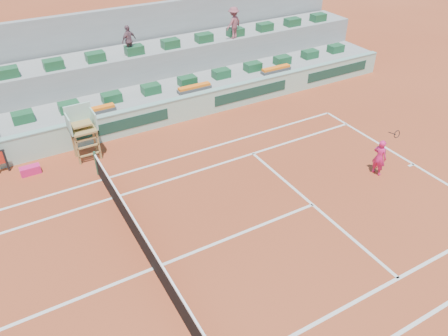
% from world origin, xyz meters
% --- Properties ---
extents(ground, '(90.00, 90.00, 0.00)m').
position_xyz_m(ground, '(0.00, 0.00, 0.00)').
color(ground, '#92371C').
rests_on(ground, ground).
extents(seating_tier_lower, '(36.00, 4.00, 1.20)m').
position_xyz_m(seating_tier_lower, '(0.00, 10.70, 0.60)').
color(seating_tier_lower, gray).
rests_on(seating_tier_lower, ground).
extents(seating_tier_upper, '(36.00, 2.40, 2.60)m').
position_xyz_m(seating_tier_upper, '(0.00, 12.30, 1.30)').
color(seating_tier_upper, gray).
rests_on(seating_tier_upper, ground).
extents(stadium_back_wall, '(36.00, 0.40, 4.40)m').
position_xyz_m(stadium_back_wall, '(0.00, 13.90, 2.20)').
color(stadium_back_wall, gray).
rests_on(stadium_back_wall, ground).
extents(player_bag, '(0.79, 0.35, 0.35)m').
position_xyz_m(player_bag, '(-2.40, 7.36, 0.18)').
color(player_bag, '#D61C62').
rests_on(player_bag, ground).
extents(spectator_mid, '(0.96, 0.70, 1.51)m').
position_xyz_m(spectator_mid, '(3.77, 11.66, 3.36)').
color(spectator_mid, '#7A515B').
rests_on(spectator_mid, seating_tier_upper).
extents(spectator_right, '(1.25, 0.99, 1.70)m').
position_xyz_m(spectator_right, '(9.70, 11.42, 3.45)').
color(spectator_right, '#8D464E').
rests_on(spectator_right, seating_tier_upper).
extents(court_lines, '(23.89, 11.09, 0.01)m').
position_xyz_m(court_lines, '(0.00, 0.00, 0.01)').
color(court_lines, silver).
rests_on(court_lines, ground).
extents(tennis_net, '(0.10, 11.97, 1.10)m').
position_xyz_m(tennis_net, '(0.00, 0.00, 0.53)').
color(tennis_net, black).
rests_on(tennis_net, ground).
extents(advertising_hoarding, '(36.00, 0.34, 1.26)m').
position_xyz_m(advertising_hoarding, '(0.02, 8.50, 0.63)').
color(advertising_hoarding, '#9FC8B0').
rests_on(advertising_hoarding, ground).
extents(umpire_chair, '(1.10, 0.90, 2.40)m').
position_xyz_m(umpire_chair, '(0.00, 7.50, 1.54)').
color(umpire_chair, olive).
rests_on(umpire_chair, ground).
extents(seat_row_lower, '(32.90, 0.60, 0.44)m').
position_xyz_m(seat_row_lower, '(0.00, 9.80, 1.42)').
color(seat_row_lower, '#1A502C').
rests_on(seat_row_lower, seating_tier_lower).
extents(seat_row_upper, '(32.90, 0.60, 0.44)m').
position_xyz_m(seat_row_upper, '(0.00, 11.70, 2.82)').
color(seat_row_upper, '#1A502C').
rests_on(seat_row_upper, seating_tier_upper).
extents(flower_planters, '(26.80, 0.36, 0.28)m').
position_xyz_m(flower_planters, '(-1.50, 9.00, 1.33)').
color(flower_planters, '#494949').
rests_on(flower_planters, seating_tier_lower).
extents(towel_rack, '(0.52, 0.09, 1.03)m').
position_xyz_m(towel_rack, '(-3.35, 8.05, 0.60)').
color(towel_rack, black).
rests_on(towel_rack, ground).
extents(tennis_player, '(0.49, 0.88, 2.28)m').
position_xyz_m(tennis_player, '(9.99, 0.32, 0.80)').
color(tennis_player, '#D61C62').
rests_on(tennis_player, ground).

